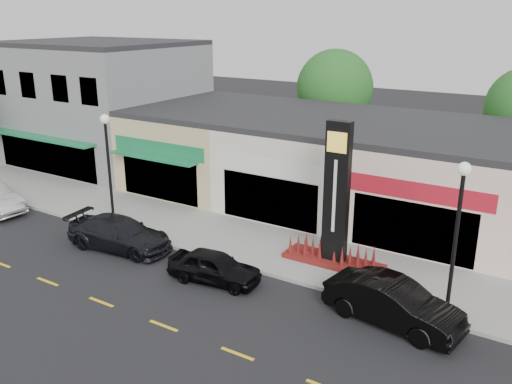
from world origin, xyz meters
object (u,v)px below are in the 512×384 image
car_black_sedan (214,267)px  car_black_conv (393,303)px  car_dark_sedan (120,234)px  lamp_east_near (457,226)px  lamp_west_near (108,159)px  pylon_sign (336,216)px

car_black_sedan → car_black_conv: (6.91, 0.73, 0.14)m
car_dark_sedan → lamp_east_near: bearing=-89.4°
lamp_west_near → car_black_conv: bearing=-5.0°
lamp_east_near → car_dark_sedan: lamp_east_near is taller
pylon_sign → car_black_sedan: size_ratio=1.61×
lamp_west_near → lamp_east_near: 16.00m
car_dark_sedan → car_black_sedan: size_ratio=1.33×
car_black_conv → car_black_sedan: bearing=105.3°
pylon_sign → car_black_sedan: bearing=-132.8°
lamp_east_near → pylon_sign: 5.42m
car_black_sedan → car_black_conv: car_black_conv is taller
lamp_east_near → pylon_sign: bearing=161.3°
lamp_east_near → car_black_sedan: bearing=-166.7°
lamp_east_near → car_dark_sedan: size_ratio=1.10×
car_black_conv → lamp_east_near: bearing=-40.9°
lamp_west_near → car_black_sedan: lamp_west_near is taller
car_black_sedan → car_dark_sedan: bearing=79.2°
lamp_west_near → car_black_sedan: (7.58, -1.99, -2.84)m
lamp_west_near → car_dark_sedan: (2.13, -1.67, -2.76)m
lamp_west_near → lamp_east_near: size_ratio=1.00×
lamp_east_near → car_black_conv: (-1.51, -1.26, -2.70)m
lamp_west_near → pylon_sign: pylon_sign is taller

